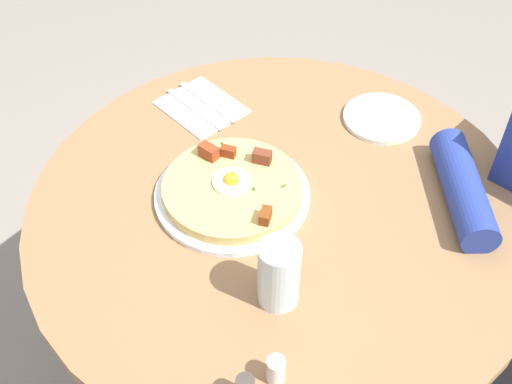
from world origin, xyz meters
The scene contains 9 objects.
dining_table centered at (0.00, 0.00, 0.57)m, with size 0.95×0.95×0.75m.
pizza_plate centered at (0.07, 0.05, 0.76)m, with size 0.29×0.29×0.01m, color white.
breakfast_pizza centered at (0.08, 0.05, 0.77)m, with size 0.26×0.26×0.05m.
bread_plate centered at (0.00, -0.33, 0.76)m, with size 0.16×0.16×0.01m, color silver.
napkin centered at (0.31, -0.09, 0.75)m, with size 0.17×0.14×0.00m, color white.
fork centered at (0.31, -0.08, 0.76)m, with size 0.18×0.01×0.01m, color silver.
knife centered at (0.31, -0.11, 0.76)m, with size 0.18×0.01×0.01m, color silver.
water_glass centered at (-0.14, 0.16, 0.81)m, with size 0.07×0.07×0.13m, color silver.
salt_shaker centered at (-0.23, 0.27, 0.77)m, with size 0.03×0.03×0.05m, color white.
Camera 1 is at (-0.52, 0.63, 1.63)m, focal length 44.81 mm.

